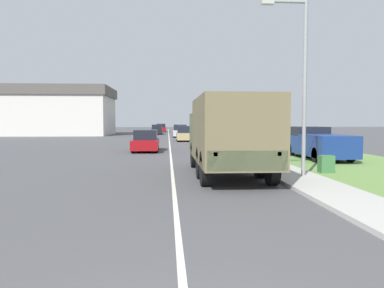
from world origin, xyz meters
name	(u,v)px	position (x,y,z in m)	size (l,w,h in m)	color
ground_plane	(169,140)	(0.00, 40.00, 0.00)	(180.00, 180.00, 0.00)	#4C4C4F
lane_centre_stripe	(169,140)	(0.00, 40.00, 0.00)	(0.12, 120.00, 0.00)	silver
sidewalk_right	(209,139)	(4.50, 40.00, 0.06)	(1.80, 120.00, 0.12)	beige
grass_strip_right	(246,139)	(8.90, 40.00, 0.01)	(7.00, 120.00, 0.02)	#6B9347
military_truck	(228,133)	(2.12, 11.59, 1.65)	(2.49, 7.44, 2.95)	#545B3D
car_nearest_ahead	(146,141)	(-1.72, 23.74, 0.67)	(1.78, 4.50, 1.49)	maroon
car_second_ahead	(185,134)	(1.64, 36.69, 0.71)	(1.75, 4.15, 1.59)	tan
car_third_ahead	(180,131)	(1.44, 46.61, 0.73)	(1.86, 4.69, 1.64)	#B7BABF
car_fourth_ahead	(157,130)	(-1.88, 57.24, 0.70)	(1.76, 4.58, 1.55)	black
car_farthest_ahead	(161,128)	(-1.44, 69.60, 0.72)	(1.93, 4.28, 1.60)	maroon
pickup_truck	(317,143)	(8.17, 17.81, 0.88)	(2.01, 5.77, 1.75)	navy
lamp_post	(299,69)	(4.52, 10.70, 3.95)	(1.69, 0.24, 6.35)	gray
utility_box	(326,164)	(6.20, 12.06, 0.37)	(0.55, 0.45, 0.70)	#3D7042
building_distant	(55,111)	(-17.15, 55.52, 3.63)	(16.97, 12.52, 7.17)	beige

